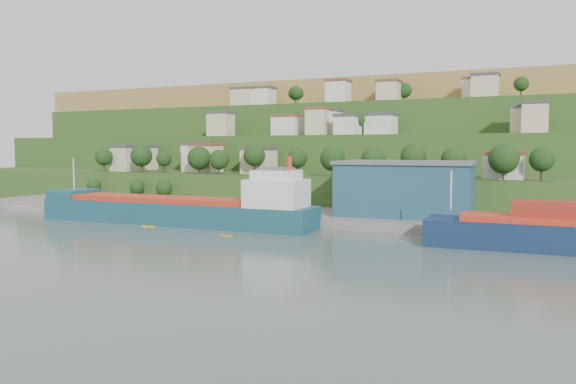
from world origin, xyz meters
The scene contains 10 objects.
ground centered at (0.00, 0.00, 0.00)m, with size 500.00×500.00×0.00m, color #42514B.
quay centered at (20.00, 28.00, 0.00)m, with size 220.00×26.00×4.00m, color slate.
pebble_beach centered at (-55.00, 22.00, 0.00)m, with size 40.00×18.00×2.40m, color slate.
hillside centered at (-0.02, 168.67, 0.09)m, with size 360.00×210.39×96.00m.
cargo_ship_near centered at (-11.55, 9.08, 2.88)m, with size 70.44×12.59×18.05m.
warehouse centered at (36.17, 31.00, 8.43)m, with size 31.66×20.09×12.80m.
caravan centered at (-51.01, 21.52, 2.51)m, with size 5.60×2.33×2.61m, color silver.
dinghy centered at (-47.01, 19.27, 1.64)m, with size 4.38×1.64×0.88m, color silver.
kayak_orange centered at (-15.60, 1.89, 0.23)m, with size 3.20×0.77×0.79m.
kayak_yellow centered at (7.08, -2.05, 0.25)m, with size 3.40×1.91×0.86m.
Camera 1 is at (65.44, -99.65, 17.81)m, focal length 35.00 mm.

